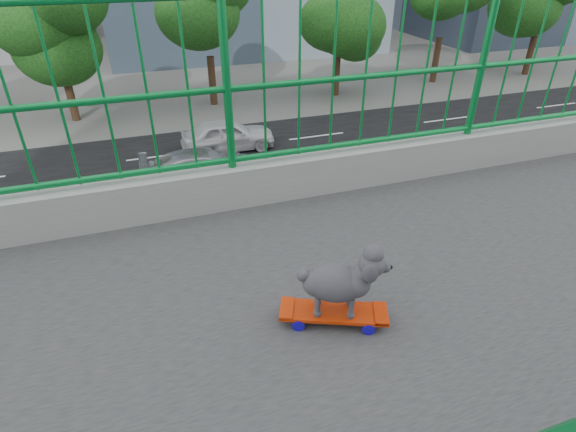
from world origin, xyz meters
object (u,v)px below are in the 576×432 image
(car_4, at_px, (228,135))
(car_3, at_px, (203,168))
(skateboard, at_px, (333,313))
(poodle, at_px, (341,280))

(car_4, bearing_deg, car_3, 151.62)
(skateboard, relative_size, car_3, 0.11)
(poodle, relative_size, car_3, 0.08)
(skateboard, relative_size, car_4, 0.13)
(car_3, bearing_deg, car_4, -28.38)
(car_3, relative_size, car_4, 1.12)
(skateboard, distance_m, car_4, 20.04)
(car_3, xyz_separation_m, car_4, (-3.20, 1.73, 0.04))
(skateboard, distance_m, poodle, 0.22)
(poodle, height_order, car_4, poodle)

